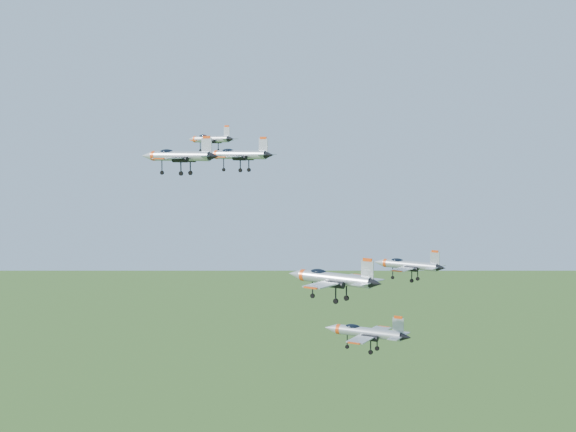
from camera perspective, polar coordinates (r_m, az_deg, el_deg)
The scene contains 6 objects.
jet_lead at distance 142.43m, azimuth -5.57°, elevation 5.48°, with size 11.07×9.20×2.96m.
jet_left_high at distance 125.19m, azimuth -3.57°, elevation 4.39°, with size 12.86×10.55×3.45m.
jet_right_high at distance 108.65m, azimuth -7.82°, elevation 4.27°, with size 12.45×10.32×3.32m.
jet_left_low at distance 123.80m, azimuth 8.53°, elevation -3.44°, with size 11.94×9.82×3.20m.
jet_right_low at distance 100.05m, azimuth 3.17°, elevation -4.43°, with size 13.79×11.41×3.69m.
jet_trail at distance 110.43m, azimuth 5.55°, elevation -8.22°, with size 12.77×10.54×3.41m.
Camera 1 is at (67.97, -102.75, 156.17)m, focal length 50.00 mm.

